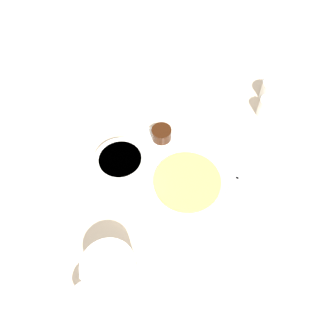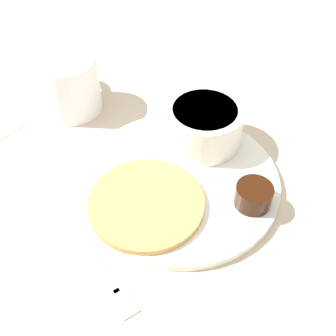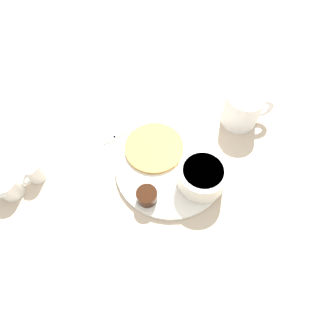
{
  "view_description": "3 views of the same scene",
  "coord_description": "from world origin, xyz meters",
  "px_view_note": "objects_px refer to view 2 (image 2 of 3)",
  "views": [
    {
      "loc": [
        -0.36,
        -0.06,
        0.64
      ],
      "look_at": [
        -0.0,
        -0.02,
        0.04
      ],
      "focal_mm": 35.0,
      "sensor_mm": 36.0,
      "label": 1
    },
    {
      "loc": [
        0.17,
        -0.33,
        0.43
      ],
      "look_at": [
        -0.01,
        -0.01,
        0.03
      ],
      "focal_mm": 45.0,
      "sensor_mm": 36.0,
      "label": 2
    },
    {
      "loc": [
        0.25,
        0.18,
        0.56
      ],
      "look_at": [
        0.01,
        0.0,
        0.02
      ],
      "focal_mm": 28.0,
      "sensor_mm": 36.0,
      "label": 3
    }
  ],
  "objects_px": {
    "plate": "(180,181)",
    "coffee_mug": "(69,84)",
    "bowl": "(204,124)",
    "fork": "(110,279)"
  },
  "relations": [
    {
      "from": "plate",
      "to": "coffee_mug",
      "type": "relative_size",
      "value": 2.36
    },
    {
      "from": "bowl",
      "to": "fork",
      "type": "height_order",
      "value": "bowl"
    },
    {
      "from": "bowl",
      "to": "fork",
      "type": "relative_size",
      "value": 0.88
    },
    {
      "from": "plate",
      "to": "fork",
      "type": "xyz_separation_m",
      "value": [
        0.0,
        -0.16,
        -0.0
      ]
    },
    {
      "from": "plate",
      "to": "fork",
      "type": "height_order",
      "value": "plate"
    },
    {
      "from": "fork",
      "to": "coffee_mug",
      "type": "bearing_deg",
      "value": 135.61
    },
    {
      "from": "bowl",
      "to": "coffee_mug",
      "type": "xyz_separation_m",
      "value": [
        -0.22,
        -0.02,
        0.0
      ]
    },
    {
      "from": "plate",
      "to": "coffee_mug",
      "type": "distance_m",
      "value": 0.24
    },
    {
      "from": "coffee_mug",
      "to": "fork",
      "type": "bearing_deg",
      "value": -44.39
    },
    {
      "from": "plate",
      "to": "coffee_mug",
      "type": "bearing_deg",
      "value": 165.33
    }
  ]
}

